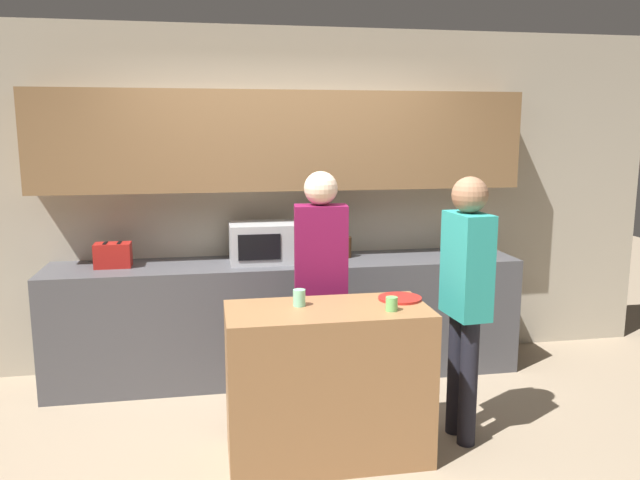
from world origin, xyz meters
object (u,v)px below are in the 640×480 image
Objects in this scene: potted_plant at (469,230)px; bottle_1 at (337,242)px; person_left at (466,287)px; cup_1 at (392,304)px; cup_0 at (299,298)px; plate_on_island at (400,298)px; bottle_0 at (329,248)px; person_center at (321,274)px; microwave at (264,242)px; toaster at (113,255)px; bottle_2 at (347,247)px.

bottle_1 is (-1.08, 0.05, -0.08)m from potted_plant.
potted_plant is 0.24× the size of person_left.
cup_1 is (-1.08, -1.44, -0.16)m from potted_plant.
cup_1 is at bearing -20.70° from cup_0.
person_left is at bearing -4.98° from plate_on_island.
bottle_0 is 0.89× the size of plate_on_island.
person_left reaches higher than cup_0.
bottle_0 reaches higher than cup_0.
person_center reaches higher than cup_0.
person_center is at bearing -69.16° from microwave.
bottle_0 is at bearing 71.68° from cup_0.
person_left is at bearing 19.26° from cup_1.
toaster is 2.55m from person_left.
toaster is at bearing 56.05° from person_left.
potted_plant is 1.71× the size of bottle_2.
microwave is at bearing -174.57° from bottle_1.
cup_1 is (-0.00, -1.50, -0.08)m from bottle_1.
bottle_2 is at bearing 12.69° from bottle_0.
potted_plant reaches higher than bottle_0.
potted_plant reaches higher than toaster.
bottle_2 is 1.27m from plate_on_island.
person_center is (-0.80, 0.47, 0.01)m from person_left.
cup_1 is (-0.12, -0.22, 0.03)m from plate_on_island.
toaster is at bearing 145.93° from plate_on_island.
bottle_2 is 0.89× the size of plate_on_island.
bottle_2 is 2.93× the size of cup_1.
bottle_1 reaches higher than plate_on_island.
cup_1 is at bearing -90.07° from bottle_1.
toaster reaches higher than plate_on_island.
cup_1 is at bearing -126.91° from potted_plant.
cup_1 reaches higher than plate_on_island.
person_left is at bearing -114.12° from potted_plant.
bottle_0 is 1.45m from cup_1.
cup_0 is at bearing -108.32° from bottle_0.
potted_plant is 1.52× the size of plate_on_island.
cup_0 is at bearing 85.37° from person_left.
person_center is (-1.37, -0.79, -0.13)m from potted_plant.
potted_plant reaches higher than bottle_1.
bottle_2 is 1.48m from cup_1.
potted_plant is at bearing 0.05° from microwave.
microwave is 0.66m from bottle_2.
cup_0 is at bearing -46.28° from toaster.
toaster reaches higher than cup_1.
bottle_1 is 0.19× the size of person_center.
potted_plant is 1.57m from plate_on_island.
person_center is (1.41, -0.79, -0.02)m from toaster.
microwave is 1.63× the size of bottle_1.
toaster is (-1.11, 0.00, -0.06)m from microwave.
microwave is 0.32× the size of person_left.
bottle_2 is (0.66, 0.04, -0.06)m from microwave.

